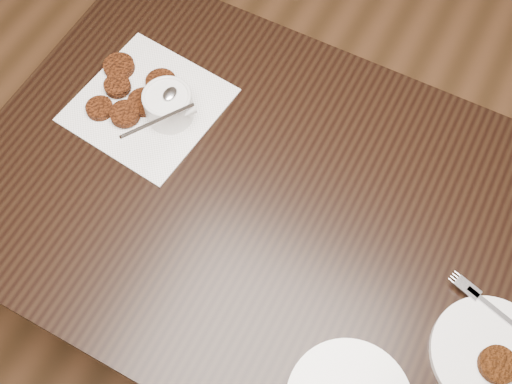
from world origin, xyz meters
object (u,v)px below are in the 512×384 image
plate_with_patty (493,355)px  table (279,271)px  sauce_ramekin (166,95)px  napkin (148,105)px

plate_with_patty → table: bearing=168.8°
table → sauce_ramekin: (-0.32, 0.08, 0.45)m
napkin → sauce_ramekin: size_ratio=2.08×
sauce_ramekin → plate_with_patty: size_ratio=0.65×
napkin → table: bearing=-12.2°
sauce_ramekin → plate_with_patty: 0.79m
table → sauce_ramekin: bearing=165.7°
napkin → sauce_ramekin: sauce_ramekin is taller
table → plate_with_patty: (0.45, -0.09, 0.39)m
table → napkin: napkin is taller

